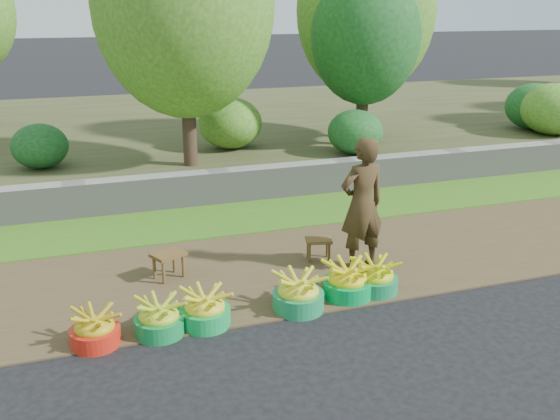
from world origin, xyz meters
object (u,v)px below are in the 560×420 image
object	(u,v)px
basin_a	(95,329)
vendor_woman	(362,204)
basin_b	(159,319)
basin_f	(375,278)
stool_left	(168,258)
stool_right	(319,243)
basin_e	(348,282)
basin_d	(298,294)
basin_c	(205,310)

from	to	relation	value
basin_a	vendor_woman	distance (m)	3.34
basin_b	basin_f	size ratio (longest dim) A/B	0.94
stool_left	stool_right	distance (m)	1.88
basin_e	vendor_woman	distance (m)	1.04
basin_a	stool_right	distance (m)	3.04
stool_left	basin_f	bearing A→B (deg)	-27.38
basin_a	basin_e	distance (m)	2.71
basin_d	vendor_woman	world-z (taller)	vendor_woman
basin_c	basin_d	distance (m)	1.01
basin_b	stool_left	size ratio (longest dim) A/B	1.12
basin_b	vendor_woman	xyz separation A→B (m)	(2.56, 0.79, 0.67)
basin_a	basin_c	distance (m)	1.08
basin_e	stool_right	distance (m)	1.06
basin_b	basin_d	distance (m)	1.47
basin_e	basin_a	bearing A→B (deg)	-177.01
basin_c	basin_d	world-z (taller)	basin_d
basin_c	vendor_woman	xyz separation A→B (m)	(2.10, 0.76, 0.66)
basin_d	basin_f	world-z (taller)	basin_d
basin_c	basin_f	size ratio (longest dim) A/B	0.97
basin_b	basin_d	world-z (taller)	basin_d
basin_d	stool_right	world-z (taller)	basin_d
basin_c	basin_d	xyz separation A→B (m)	(1.01, 0.01, 0.01)
basin_c	basin_f	bearing A→B (deg)	3.44
basin_a	basin_d	distance (m)	2.09
stool_right	stool_left	bearing A→B (deg)	178.21
stool_left	stool_right	size ratio (longest dim) A/B	1.18
basin_f	vendor_woman	size ratio (longest dim) A/B	0.32
basin_c	basin_f	world-z (taller)	basin_f
basin_c	stool_right	world-z (taller)	basin_c
basin_a	basin_b	world-z (taller)	basin_b
basin_d	basin_f	size ratio (longest dim) A/B	1.04
basin_a	stool_left	xyz separation A→B (m)	(0.91, 1.26, 0.11)
basin_e	stool_right	size ratio (longest dim) A/B	1.48
basin_b	basin_d	xyz separation A→B (m)	(1.47, 0.04, 0.02)
basin_b	basin_c	xyz separation A→B (m)	(0.46, 0.03, 0.01)
basin_e	basin_b	bearing A→B (deg)	-176.33
basin_b	vendor_woman	distance (m)	2.76
basin_b	stool_right	bearing A→B (deg)	28.67
vendor_woman	stool_left	bearing A→B (deg)	-19.52
basin_b	basin_e	xyz separation A→B (m)	(2.09, 0.13, 0.02)
basin_a	vendor_woman	xyz separation A→B (m)	(3.17, 0.80, 0.68)
basin_c	stool_left	distance (m)	1.24
basin_a	basin_f	xyz separation A→B (m)	(3.04, 0.15, 0.02)
basin_c	basin_d	bearing A→B (deg)	0.40
basin_d	vendor_woman	bearing A→B (deg)	34.79
stool_left	basin_c	bearing A→B (deg)	-82.35
basin_d	basin_a	bearing A→B (deg)	-178.81
basin_e	basin_f	world-z (taller)	basin_e
basin_d	stool_right	bearing A→B (deg)	58.59
basin_a	stool_right	world-z (taller)	basin_a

